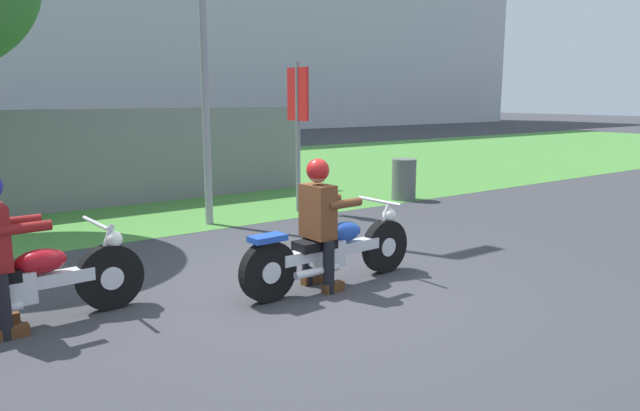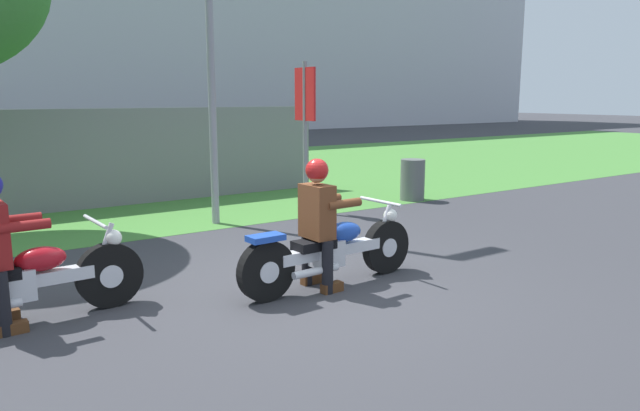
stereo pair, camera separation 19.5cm
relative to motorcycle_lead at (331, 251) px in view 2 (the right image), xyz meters
The scene contains 8 objects.
ground 0.51m from the motorcycle_lead, behind, with size 120.00×120.00×0.00m, color #38383D.
grass_verge 9.23m from the motorcycle_lead, 92.04° to the left, with size 60.00×12.00×0.01m, color #478438.
motorcycle_lead is the anchor object (origin of this frame).
rider_lead 0.46m from the motorcycle_lead, behind, with size 0.56×0.48×1.39m.
motorcycle_follow 2.98m from the motorcycle_lead, 167.50° to the left, with size 2.19×0.66×0.87m.
trash_can 5.65m from the motorcycle_lead, 38.18° to the left, with size 0.47×0.47×0.80m, color #595E5B.
sign_banner 4.44m from the motorcycle_lead, 60.77° to the left, with size 0.08×0.60×2.60m.
fence_segment 6.14m from the motorcycle_lead, 88.07° to the left, with size 7.00×0.06×1.80m, color slate.
Camera 2 is at (-3.25, -5.05, 2.01)m, focal length 33.41 mm.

